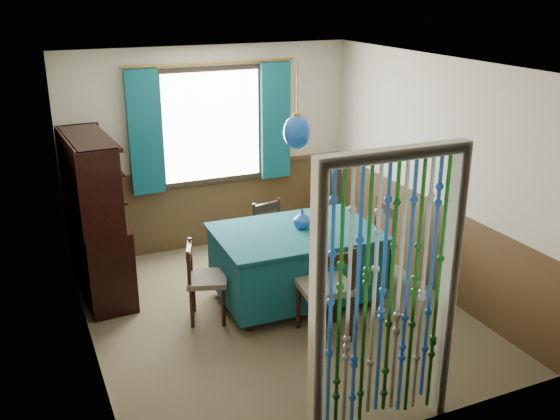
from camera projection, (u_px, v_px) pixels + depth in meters
name	position (u px, v px, depth m)	size (l,w,h in m)	color
floor	(276.00, 312.00, 6.38)	(4.00, 4.00, 0.00)	brown
ceiling	(275.00, 63.00, 5.53)	(4.00, 4.00, 0.00)	silver
wall_back	(211.00, 149.00, 7.68)	(3.60, 3.60, 0.00)	#BBB299
wall_front	(392.00, 283.00, 4.23)	(3.60, 3.60, 0.00)	#BBB299
wall_left	(81.00, 224.00, 5.27)	(4.00, 4.00, 0.00)	#BBB299
wall_right	(430.00, 175.00, 6.64)	(4.00, 4.00, 0.00)	#BBB299
wainscot_back	(214.00, 207.00, 7.92)	(3.60, 3.60, 0.00)	#46301A
wainscot_front	(385.00, 375.00, 4.50)	(3.60, 3.60, 0.00)	#46301A
wainscot_left	(92.00, 303.00, 5.53)	(4.00, 4.00, 0.00)	#46301A
wainscot_right	(424.00, 240.00, 6.89)	(4.00, 4.00, 0.00)	#46301A
window	(211.00, 126.00, 7.53)	(1.32, 0.12, 1.42)	black
doorway	(386.00, 305.00, 4.35)	(1.16, 0.12, 2.18)	silver
dining_table	(296.00, 260.00, 6.48)	(1.68, 1.19, 0.79)	#0F4550
chair_near	(326.00, 288.00, 5.78)	(0.52, 0.50, 0.95)	black
chair_far	(274.00, 237.00, 7.09)	(0.49, 0.48, 0.85)	black
chair_left	(204.00, 279.00, 6.12)	(0.49, 0.51, 0.81)	black
chair_right	(371.00, 241.00, 6.84)	(0.49, 0.51, 0.95)	black
sideboard	(97.00, 240.00, 6.62)	(0.53, 1.35, 1.73)	black
pendant_lamp	(297.00, 132.00, 6.02)	(0.27, 0.27, 0.85)	olive
vase_table	(302.00, 220.00, 6.41)	(0.17, 0.17, 0.18)	navy
bowl_shelf	(100.00, 190.00, 6.28)	(0.20, 0.20, 0.05)	beige
vase_sideboard	(95.00, 200.00, 6.78)	(0.17, 0.17, 0.18)	beige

